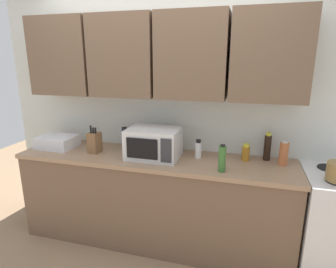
% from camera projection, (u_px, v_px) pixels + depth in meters
% --- Properties ---
extents(wall_back_with_cabinets, '(3.51, 0.38, 2.60)m').
position_uv_depth(wall_back_with_cabinets, '(160.00, 83.00, 2.72)').
color(wall_back_with_cabinets, silver).
rests_on(wall_back_with_cabinets, ground_plane).
extents(counter_run, '(2.64, 0.63, 0.90)m').
position_uv_depth(counter_run, '(154.00, 199.00, 2.80)').
color(counter_run, brown).
rests_on(counter_run, ground_plane).
extents(microwave, '(0.48, 0.37, 0.28)m').
position_uv_depth(microwave, '(154.00, 143.00, 2.63)').
color(microwave, silver).
rests_on(microwave, counter_run).
extents(dish_rack, '(0.38, 0.30, 0.12)m').
position_uv_depth(dish_rack, '(57.00, 142.00, 2.95)').
color(dish_rack, silver).
rests_on(dish_rack, counter_run).
extents(knife_block, '(0.11, 0.13, 0.27)m').
position_uv_depth(knife_block, '(94.00, 142.00, 2.78)').
color(knife_block, brown).
rests_on(knife_block, counter_run).
extents(bottle_amber_vinegar, '(0.07, 0.07, 0.16)m').
position_uv_depth(bottle_amber_vinegar, '(246.00, 153.00, 2.57)').
color(bottle_amber_vinegar, '#AD701E').
rests_on(bottle_amber_vinegar, counter_run).
extents(bottle_spice_jar, '(0.08, 0.08, 0.22)m').
position_uv_depth(bottle_spice_jar, '(284.00, 153.00, 2.46)').
color(bottle_spice_jar, '#BC6638').
rests_on(bottle_spice_jar, counter_run).
extents(bottle_white_jar, '(0.06, 0.06, 0.18)m').
position_uv_depth(bottle_white_jar, '(198.00, 149.00, 2.63)').
color(bottle_white_jar, white).
rests_on(bottle_white_jar, counter_run).
extents(bottle_soy_dark, '(0.06, 0.06, 0.26)m').
position_uv_depth(bottle_soy_dark, '(267.00, 147.00, 2.57)').
color(bottle_soy_dark, black).
rests_on(bottle_soy_dark, counter_run).
extents(bottle_blue_cleaner, '(0.07, 0.07, 0.24)m').
position_uv_depth(bottle_blue_cleaner, '(125.00, 139.00, 2.85)').
color(bottle_blue_cleaner, '#2D56B7').
rests_on(bottle_blue_cleaner, counter_run).
extents(bottle_green_oil, '(0.06, 0.06, 0.23)m').
position_uv_depth(bottle_green_oil, '(222.00, 159.00, 2.30)').
color(bottle_green_oil, '#386B2D').
rests_on(bottle_green_oil, counter_run).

